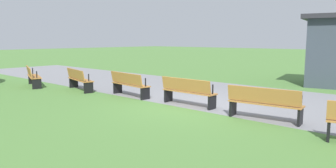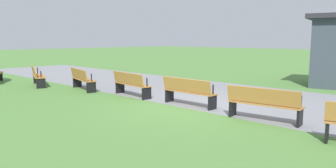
% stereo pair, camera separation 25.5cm
% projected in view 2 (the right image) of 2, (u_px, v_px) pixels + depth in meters
% --- Properties ---
extents(ground_plane, '(120.00, 120.00, 0.00)m').
position_uv_depth(ground_plane, '(190.00, 106.00, 10.13)').
color(ground_plane, '#54843D').
extents(path_paving, '(35.69, 5.71, 0.01)m').
position_uv_depth(path_paving, '(231.00, 96.00, 11.89)').
color(path_paving, gray).
rests_on(path_paving, ground).
extents(bench_1, '(1.94, 1.09, 0.89)m').
position_uv_depth(bench_1, '(37.00, 75.00, 14.31)').
color(bench_1, '#B27538').
rests_on(bench_1, ground).
extents(bench_2, '(1.95, 0.90, 0.89)m').
position_uv_depth(bench_2, '(82.00, 79.00, 13.13)').
color(bench_2, '#B27538').
rests_on(bench_2, ground).
extents(bench_3, '(1.93, 0.69, 0.89)m').
position_uv_depth(bench_3, '(131.00, 84.00, 11.69)').
color(bench_3, '#B27538').
rests_on(bench_3, ground).
extents(bench_4, '(1.89, 0.47, 0.89)m').
position_uv_depth(bench_4, '(188.00, 91.00, 10.01)').
color(bench_4, '#B27538').
rests_on(bench_4, ground).
extents(bench_5, '(1.93, 0.69, 0.89)m').
position_uv_depth(bench_5, '(264.00, 103.00, 8.11)').
color(bench_5, '#B27538').
rests_on(bench_5, ground).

